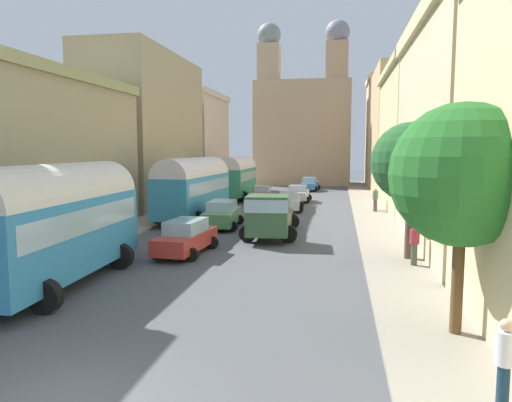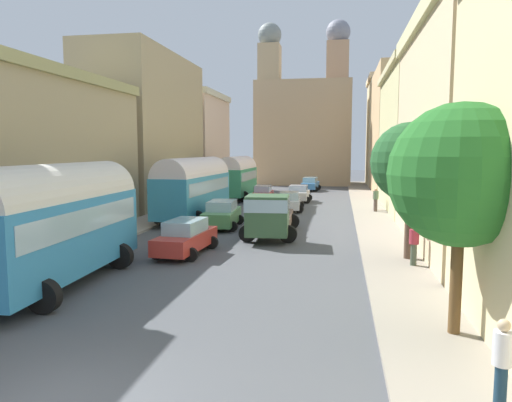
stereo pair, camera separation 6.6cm
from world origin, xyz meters
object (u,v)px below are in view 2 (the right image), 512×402
(parked_bus_2, at_px, (237,175))
(pedestrian_1, at_px, (375,198))
(parked_bus_1, at_px, (194,185))
(car_2, at_px, (310,184))
(cargo_truck_0, at_px, (270,215))
(car_5, at_px, (263,195))
(car_4, at_px, (222,214))
(parked_bus_0, at_px, (55,219))
(pedestrian_3, at_px, (502,363))
(car_0, at_px, (290,201))
(car_3, at_px, (186,237))
(pedestrian_0, at_px, (414,243))
(pedestrian_2, at_px, (376,199))
(car_1, at_px, (298,194))

(parked_bus_2, bearing_deg, pedestrian_1, -30.34)
(parked_bus_1, distance_m, car_2, 24.93)
(cargo_truck_0, distance_m, car_5, 16.40)
(cargo_truck_0, relative_size, car_4, 1.63)
(car_2, distance_m, car_4, 27.32)
(parked_bus_0, distance_m, pedestrian_3, 13.94)
(pedestrian_1, distance_m, pedestrian_3, 28.50)
(parked_bus_1, xyz_separation_m, parked_bus_2, (0.09, 13.46, -0.05))
(car_2, xyz_separation_m, pedestrian_3, (6.19, -46.30, 0.29))
(cargo_truck_0, height_order, car_4, cargo_truck_0)
(car_4, distance_m, car_5, 13.25)
(parked_bus_1, height_order, car_0, parked_bus_1)
(parked_bus_0, distance_m, car_3, 6.50)
(cargo_truck_0, relative_size, car_3, 1.66)
(pedestrian_1, bearing_deg, car_5, 156.92)
(parked_bus_2, xyz_separation_m, car_3, (2.81, -23.88, -1.49))
(pedestrian_0, distance_m, pedestrian_2, 16.75)
(cargo_truck_0, bearing_deg, car_5, 100.51)
(car_2, xyz_separation_m, car_3, (-3.47, -34.47, 0.01))
(car_1, height_order, pedestrian_2, pedestrian_2)
(car_2, bearing_deg, car_0, -91.33)
(car_4, bearing_deg, parked_bus_0, -101.30)
(pedestrian_0, height_order, pedestrian_3, pedestrian_3)
(car_1, xyz_separation_m, car_3, (-3.15, -22.42, 0.02))
(parked_bus_0, bearing_deg, cargo_truck_0, 59.63)
(pedestrian_2, bearing_deg, parked_bus_2, 146.58)
(pedestrian_0, bearing_deg, car_2, 100.09)
(pedestrian_1, bearing_deg, parked_bus_2, 149.66)
(pedestrian_0, bearing_deg, car_0, 111.71)
(car_0, distance_m, car_2, 18.53)
(car_3, distance_m, pedestrian_3, 15.27)
(car_5, xyz_separation_m, pedestrian_0, (9.58, -21.62, 0.23))
(parked_bus_0, height_order, pedestrian_0, parked_bus_0)
(car_3, distance_m, pedestrian_1, 19.20)
(car_2, distance_m, pedestrian_0, 36.01)
(parked_bus_1, bearing_deg, car_2, 75.18)
(parked_bus_2, bearing_deg, car_0, -53.63)
(cargo_truck_0, relative_size, pedestrian_2, 3.94)
(car_3, xyz_separation_m, car_5, (0.20, 20.64, 0.01))
(cargo_truck_0, xyz_separation_m, car_1, (-0.04, 17.90, -0.49))
(car_0, bearing_deg, car_3, -100.79)
(car_1, relative_size, pedestrian_0, 2.04)
(car_3, distance_m, car_4, 7.40)
(parked_bus_2, xyz_separation_m, pedestrian_0, (12.58, -24.86, -1.25))
(car_3, xyz_separation_m, car_4, (-0.17, 7.39, 0.04))
(car_3, height_order, pedestrian_3, pedestrian_3)
(car_0, xyz_separation_m, pedestrian_2, (6.44, -0.17, 0.31))
(pedestrian_3, bearing_deg, car_5, 106.24)
(car_0, distance_m, car_5, 5.49)
(car_3, height_order, car_5, car_5)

